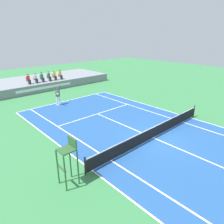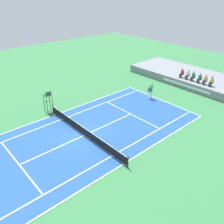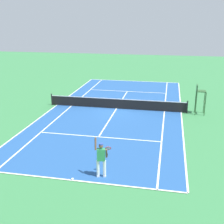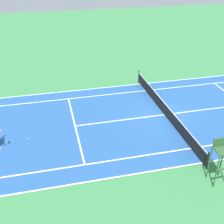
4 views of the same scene
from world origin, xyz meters
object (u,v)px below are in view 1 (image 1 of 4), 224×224
Objects in this scene: spectator_seated_4 at (55,76)px; spectator_seated_2 at (42,77)px; spectator_seated_0 at (28,79)px; spectator_seated_3 at (49,76)px; spectator_seated_5 at (60,75)px; tennis_ball at (72,107)px; spectator_seated_1 at (36,78)px; tennis_player at (58,96)px; umpire_chair at (68,156)px.

spectator_seated_2 is at bearing 180.00° from spectator_seated_4.
spectator_seated_0 is 1.00× the size of spectator_seated_2.
spectator_seated_3 is 1.71m from spectator_seated_5.
spectator_seated_0 is at bearing 180.00° from spectator_seated_2.
spectator_seated_5 is 9.72m from tennis_ball.
spectator_seated_1 is 1.84m from spectator_seated_3.
spectator_seated_2 is (0.86, 0.00, 0.00)m from spectator_seated_1.
spectator_seated_1 is 2.65m from spectator_seated_4.
tennis_player is at bearing -88.34° from spectator_seated_0.
spectator_seated_1 is 7.13m from tennis_player.
spectator_seated_4 is at bearing 72.16° from tennis_ball.
spectator_seated_4 is (1.80, 0.00, 0.00)m from spectator_seated_2.
spectator_seated_5 reaches higher than tennis_player.
umpire_chair is at bearing -118.18° from spectator_seated_5.
tennis_ball is (-1.04, -8.82, -1.66)m from spectator_seated_2.
spectator_seated_5 is at bearing 0.00° from spectator_seated_4.
tennis_player is (-0.74, -7.05, -0.70)m from spectator_seated_1.
spectator_seated_2 is 9.03m from tennis_ball.
spectator_seated_5 is at bearing 0.00° from spectator_seated_3.
spectator_seated_1 is 1.00× the size of spectator_seated_3.
spectator_seated_1 is 1.00× the size of spectator_seated_4.
spectator_seated_0 and spectator_seated_1 have the same top height.
spectator_seated_3 is at bearing 0.00° from spectator_seated_2.
spectator_seated_3 is 7.54m from tennis_player.
tennis_ball is at bearing -91.18° from spectator_seated_1.
spectator_seated_1 is at bearing 180.00° from spectator_seated_2.
spectator_seated_0 is 7.09m from tennis_player.
spectator_seated_3 and spectator_seated_5 have the same top height.
spectator_seated_4 reaches higher than tennis_ball.
spectator_seated_5 is (2.69, 0.00, 0.00)m from spectator_seated_2.
spectator_seated_1 is at bearing 180.00° from spectator_seated_4.
tennis_player is at bearing 63.89° from umpire_chair.
spectator_seated_2 is (1.81, 0.00, 0.00)m from spectator_seated_0.
umpire_chair is at bearing -122.63° from tennis_ball.
spectator_seated_1 is 0.52× the size of umpire_chair.
spectator_seated_4 is (0.82, 0.00, 0.00)m from spectator_seated_3.
spectator_seated_1 is 18.60× the size of tennis_ball.
umpire_chair reaches higher than spectator_seated_3.
tennis_ball is at bearing -72.34° from tennis_player.
spectator_seated_0 is at bearing 180.00° from spectator_seated_4.
spectator_seated_3 reaches higher than tennis_player.
tennis_ball is (-2.84, -8.82, -1.66)m from spectator_seated_4.
spectator_seated_4 is 0.61× the size of tennis_player.
spectator_seated_4 is at bearing 180.00° from spectator_seated_5.
spectator_seated_1 is at bearing 180.00° from spectator_seated_5.
spectator_seated_2 and spectator_seated_4 have the same top height.
spectator_seated_1 and spectator_seated_5 have the same top height.
tennis_ball is at bearing -96.73° from spectator_seated_2.
spectator_seated_1 is at bearing 71.12° from umpire_chair.
umpire_chair is (-5.52, -11.26, 0.56)m from tennis_player.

